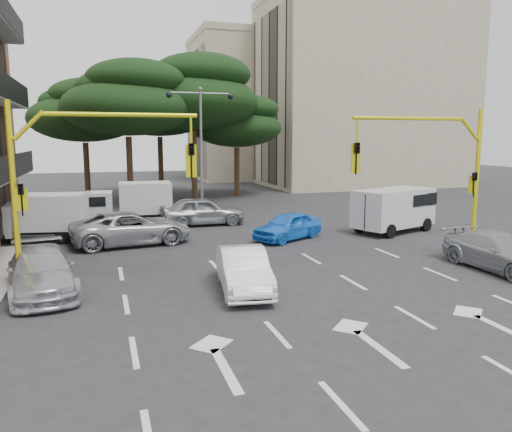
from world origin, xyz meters
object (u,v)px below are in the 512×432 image
(car_blue_compact, at_px, (288,226))
(car_silver_cross_a, at_px, (132,228))
(signal_mast_right, at_px, (440,163))
(car_silver_parked, at_px, (500,252))
(street_lamp_center, at_px, (201,129))
(van_white, at_px, (394,210))
(box_truck_b, at_px, (130,203))
(car_silver_cross_b, at_px, (203,211))
(box_truck_a, at_px, (37,218))
(signal_mast_left, at_px, (75,170))
(car_silver_wagon, at_px, (42,271))
(car_white_hatch, at_px, (243,270))

(car_blue_compact, relative_size, car_silver_cross_a, 0.71)
(signal_mast_right, distance_m, car_silver_parked, 4.04)
(signal_mast_right, xyz_separation_m, street_lamp_center, (-6.80, 14.01, 1.54))
(van_white, height_order, box_truck_b, box_truck_b)
(car_silver_cross_b, bearing_deg, box_truck_a, 104.79)
(signal_mast_left, xyz_separation_m, van_white, (15.26, 5.69, -2.74))
(car_silver_cross_a, distance_m, box_truck_a, 4.71)
(street_lamp_center, height_order, car_silver_cross_a, street_lamp_center)
(car_silver_cross_a, bearing_deg, car_silver_wagon, 146.00)
(signal_mast_right, distance_m, box_truck_b, 16.93)
(car_white_hatch, xyz_separation_m, car_silver_cross_a, (-2.98, 8.28, 0.08))
(car_blue_compact, bearing_deg, car_silver_parked, 6.09)
(signal_mast_right, bearing_deg, car_silver_cross_a, 150.46)
(signal_mast_left, bearing_deg, car_silver_cross_b, 60.03)
(car_silver_parked, bearing_deg, street_lamp_center, 113.70)
(car_silver_cross_a, relative_size, box_truck_a, 1.19)
(car_silver_wagon, relative_size, car_silver_cross_a, 0.89)
(van_white, bearing_deg, signal_mast_left, -90.26)
(box_truck_a, relative_size, box_truck_b, 0.95)
(signal_mast_right, relative_size, car_silver_cross_a, 1.10)
(car_white_hatch, bearing_deg, signal_mast_right, 19.24)
(car_silver_parked, height_order, box_truck_a, box_truck_a)
(car_silver_parked, bearing_deg, car_silver_cross_a, 143.06)
(box_truck_a, bearing_deg, car_silver_cross_b, -66.27)
(signal_mast_right, bearing_deg, box_truck_a, 151.42)
(car_blue_compact, xyz_separation_m, box_truck_a, (-11.49, 3.15, 0.46))
(car_white_hatch, bearing_deg, street_lamp_center, 91.45)
(car_silver_cross_b, bearing_deg, box_truck_b, 68.07)
(street_lamp_center, relative_size, car_silver_parked, 1.65)
(signal_mast_left, relative_size, car_silver_parked, 1.28)
(car_blue_compact, bearing_deg, signal_mast_right, 8.88)
(car_blue_compact, xyz_separation_m, van_white, (5.97, 0.23, 0.48))
(car_silver_wagon, xyz_separation_m, car_silver_cross_b, (7.33, 10.73, 0.10))
(car_silver_cross_a, bearing_deg, car_white_hatch, -168.37)
(car_silver_wagon, distance_m, box_truck_b, 12.83)
(signal_mast_right, height_order, street_lamp_center, street_lamp_center)
(van_white, bearing_deg, car_silver_cross_a, -114.47)
(signal_mast_left, xyz_separation_m, box_truck_a, (-2.20, 8.61, -2.76))
(car_blue_compact, relative_size, car_silver_wagon, 0.80)
(car_silver_cross_b, height_order, box_truck_a, box_truck_a)
(street_lamp_center, distance_m, box_truck_b, 6.42)
(car_silver_wagon, relative_size, van_white, 1.06)
(car_silver_cross_b, relative_size, box_truck_b, 0.98)
(car_white_hatch, height_order, car_silver_wagon, car_silver_wagon)
(car_silver_cross_b, bearing_deg, car_blue_compact, -148.32)
(signal_mast_left, bearing_deg, van_white, 20.45)
(street_lamp_center, xyz_separation_m, car_white_hatch, (-1.80, -15.72, -4.75))
(signal_mast_left, relative_size, car_silver_cross_a, 1.10)
(car_silver_parked, distance_m, box_truck_a, 20.10)
(car_blue_compact, bearing_deg, street_lamp_center, 166.77)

